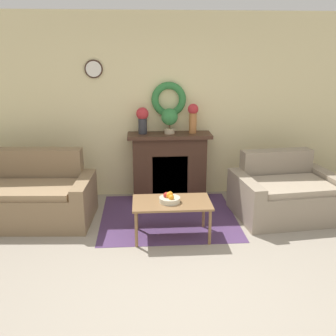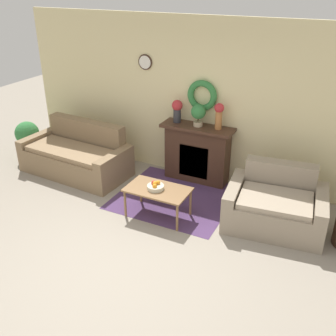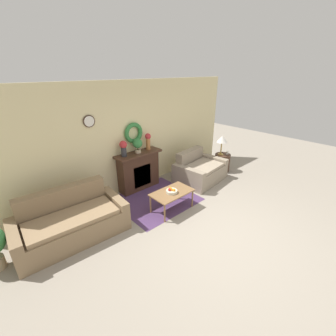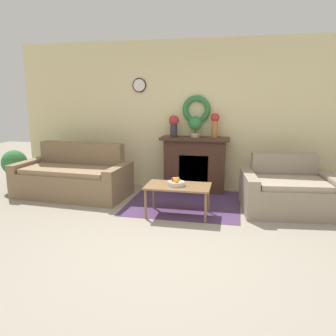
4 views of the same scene
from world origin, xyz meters
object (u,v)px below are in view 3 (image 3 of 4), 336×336
at_px(vase_on_mantel_left, 123,147).
at_px(couch_left, 71,222).
at_px(coffee_table, 172,194).
at_px(fireplace, 139,170).
at_px(side_table_by_loveseat, 222,162).
at_px(fruit_bowl, 171,191).
at_px(table_lamp, 222,140).
at_px(potted_plant_on_mantel, 138,144).
at_px(mug, 227,153).
at_px(loveseat_right, 199,170).
at_px(vase_on_mantel_right, 148,140).

bearing_deg(vase_on_mantel_left, couch_left, -157.10).
bearing_deg(coffee_table, fireplace, 87.07).
height_order(side_table_by_loveseat, vase_on_mantel_left, vase_on_mantel_left).
relative_size(fruit_bowl, vase_on_mantel_left, 0.65).
height_order(fireplace, table_lamp, table_lamp).
bearing_deg(couch_left, coffee_table, -14.06).
height_order(fireplace, vase_on_mantel_left, vase_on_mantel_left).
bearing_deg(potted_plant_on_mantel, couch_left, -161.63).
bearing_deg(mug, fruit_bowl, -170.95).
xyz_separation_m(loveseat_right, table_lamp, (0.97, -0.00, 0.70)).
bearing_deg(side_table_by_loveseat, coffee_table, -169.08).
distance_m(loveseat_right, mug, 1.18).
height_order(table_lamp, vase_on_mantel_right, vase_on_mantel_right).
bearing_deg(side_table_by_loveseat, potted_plant_on_mantel, 162.54).
bearing_deg(vase_on_mantel_right, loveseat_right, -33.29).
height_order(couch_left, mug, couch_left).
height_order(couch_left, table_lamp, table_lamp).
distance_m(couch_left, fruit_bowl, 2.06).
distance_m(table_lamp, vase_on_mantel_right, 2.30).
bearing_deg(coffee_table, vase_on_mantel_right, 72.79).
xyz_separation_m(loveseat_right, vase_on_mantel_right, (-1.18, 0.78, 0.95)).
relative_size(fireplace, loveseat_right, 0.84).
distance_m(fruit_bowl, vase_on_mantel_left, 1.56).
bearing_deg(vase_on_mantel_left, mug, -16.54).
bearing_deg(table_lamp, fireplace, 162.84).
xyz_separation_m(fireplace, coffee_table, (-0.07, -1.33, -0.10)).
distance_m(loveseat_right, vase_on_mantel_right, 1.70).
bearing_deg(side_table_by_loveseat, table_lamp, 141.34).
distance_m(side_table_by_loveseat, vase_on_mantel_left, 3.21).
relative_size(couch_left, mug, 22.99).
bearing_deg(fireplace, table_lamp, -17.16).
relative_size(coffee_table, mug, 10.71).
height_order(fruit_bowl, table_lamp, table_lamp).
height_order(fireplace, coffee_table, fireplace).
relative_size(coffee_table, fruit_bowl, 3.73).
bearing_deg(side_table_by_loveseat, fireplace, 162.25).
height_order(fruit_bowl, side_table_by_loveseat, fruit_bowl).
xyz_separation_m(fruit_bowl, vase_on_mantel_right, (0.44, 1.35, 0.75)).
bearing_deg(fruit_bowl, vase_on_mantel_left, 102.23).
bearing_deg(fireplace, coffee_table, -92.93).
distance_m(fireplace, loveseat_right, 1.72).
height_order(coffee_table, mug, mug).
distance_m(side_table_by_loveseat, vase_on_mantel_right, 2.56).
bearing_deg(fireplace, loveseat_right, -26.77).
xyz_separation_m(coffee_table, fruit_bowl, (-0.03, -0.01, 0.09)).
distance_m(coffee_table, side_table_by_loveseat, 2.68).
bearing_deg(loveseat_right, vase_on_mantel_right, 140.37).
bearing_deg(loveseat_right, vase_on_mantel_left, 151.60).
relative_size(side_table_by_loveseat, vase_on_mantel_right, 1.24).
height_order(fruit_bowl, vase_on_mantel_right, vase_on_mantel_right).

